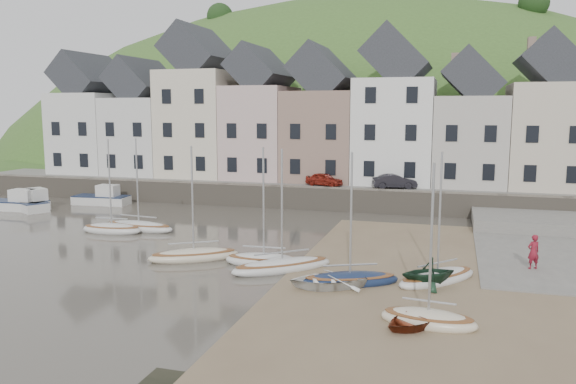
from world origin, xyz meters
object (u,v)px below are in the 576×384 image
(rowboat_green, at_px, (428,272))
(rowboat_red, at_px, (413,320))
(sailboat_0, at_px, (139,226))
(car_left, at_px, (324,179))
(car_right, at_px, (395,181))
(person_red, at_px, (533,252))
(rowboat_white, at_px, (327,280))

(rowboat_green, relative_size, rowboat_red, 0.97)
(sailboat_0, distance_m, rowboat_red, 22.52)
(rowboat_green, relative_size, car_left, 0.79)
(rowboat_red, distance_m, car_right, 26.20)
(rowboat_green, relative_size, car_right, 0.72)
(sailboat_0, xyz_separation_m, person_red, (23.95, -3.08, 0.73))
(rowboat_white, xyz_separation_m, rowboat_green, (4.35, 1.43, 0.31))
(rowboat_green, bearing_deg, sailboat_0, -140.10)
(rowboat_white, height_order, car_right, car_right)
(rowboat_white, distance_m, car_right, 22.25)
(rowboat_green, xyz_separation_m, person_red, (4.88, 4.19, 0.26))
(rowboat_white, xyz_separation_m, person_red, (9.23, 5.62, 0.57))
(rowboat_white, xyz_separation_m, rowboat_red, (4.05, -3.75, -0.09))
(rowboat_green, height_order, car_left, car_left)
(rowboat_red, relative_size, person_red, 1.51)
(rowboat_white, height_order, rowboat_green, rowboat_green)
(rowboat_green, xyz_separation_m, car_right, (-3.65, 20.74, 1.45))
(rowboat_white, height_order, rowboat_red, rowboat_white)
(sailboat_0, xyz_separation_m, car_right, (15.42, 13.47, 1.92))
(person_red, bearing_deg, rowboat_red, 33.59)
(rowboat_green, bearing_deg, person_red, 101.41)
(rowboat_red, bearing_deg, car_left, 147.99)
(sailboat_0, distance_m, rowboat_green, 20.42)
(rowboat_green, xyz_separation_m, rowboat_red, (-0.30, -5.18, -0.40))
(sailboat_0, relative_size, car_right, 1.79)
(sailboat_0, bearing_deg, rowboat_green, -20.87)
(person_red, xyz_separation_m, car_right, (-8.53, 16.55, 1.19))
(rowboat_green, relative_size, person_red, 1.45)
(car_right, bearing_deg, rowboat_red, 170.93)
(person_red, height_order, car_left, car_left)
(car_left, bearing_deg, sailboat_0, 162.12)
(rowboat_red, bearing_deg, person_red, 99.50)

